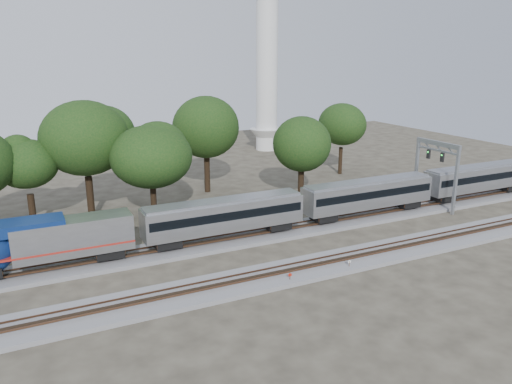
{
  "coord_description": "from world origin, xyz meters",
  "views": [
    {
      "loc": [
        -18.7,
        -40.89,
        19.77
      ],
      "look_at": [
        3.59,
        5.0,
        5.57
      ],
      "focal_mm": 35.0,
      "sensor_mm": 36.0,
      "label": 1
    }
  ],
  "objects": [
    {
      "name": "track_far",
      "position": [
        0.0,
        6.0,
        0.21
      ],
      "size": [
        160.0,
        5.0,
        0.73
      ],
      "color": "slate",
      "rests_on": "ground"
    },
    {
      "name": "signal_gantry",
      "position": [
        30.19,
        6.0,
        6.47
      ],
      "size": [
        0.62,
        7.3,
        8.88
      ],
      "color": "gray",
      "rests_on": "ground"
    },
    {
      "name": "track_near",
      "position": [
        0.0,
        -4.0,
        0.21
      ],
      "size": [
        160.0,
        5.0,
        0.73
      ],
      "color": "slate",
      "rests_on": "ground"
    },
    {
      "name": "tree_7",
      "position": [
        30.34,
        27.32,
        8.4
      ],
      "size": [
        8.56,
        8.56,
        12.07
      ],
      "color": "black",
      "rests_on": "ground"
    },
    {
      "name": "tree_6",
      "position": [
        16.19,
        16.65,
        7.87
      ],
      "size": [
        8.02,
        8.02,
        11.31
      ],
      "color": "black",
      "rests_on": "ground"
    },
    {
      "name": "tree_3",
      "position": [
        -11.39,
        20.47,
        10.11
      ],
      "size": [
        10.28,
        10.28,
        14.5
      ],
      "color": "black",
      "rests_on": "ground"
    },
    {
      "name": "train",
      "position": [
        38.53,
        6.0,
        3.24
      ],
      "size": [
        129.66,
        3.16,
        4.66
      ],
      "color": "silver",
      "rests_on": "ground"
    },
    {
      "name": "tree_2",
      "position": [
        -17.98,
        19.91,
        7.74
      ],
      "size": [
        7.89,
        7.89,
        11.12
      ],
      "color": "black",
      "rests_on": "ground"
    },
    {
      "name": "switch_stand_white",
      "position": [
        8.2,
        -5.66,
        0.65
      ],
      "size": [
        0.32,
        0.06,
        1.02
      ],
      "rotation": [
        0.0,
        0.0,
        -0.04
      ],
      "color": "#512D19",
      "rests_on": "ground"
    },
    {
      "name": "switch_stand_red",
      "position": [
        1.74,
        -5.71,
        0.64
      ],
      "size": [
        0.32,
        0.12,
        1.01
      ],
      "rotation": [
        0.0,
        0.0,
        -0.29
      ],
      "color": "#512D19",
      "rests_on": "ground"
    },
    {
      "name": "tree_5",
      "position": [
        6.0,
        26.41,
        9.57
      ],
      "size": [
        9.74,
        9.74,
        13.73
      ],
      "color": "black",
      "rests_on": "ground"
    },
    {
      "name": "switch_lever",
      "position": [
        5.87,
        -5.5,
        0.15
      ],
      "size": [
        0.57,
        0.45,
        0.3
      ],
      "primitive_type": "cube",
      "rotation": [
        0.0,
        0.0,
        0.35
      ],
      "color": "#512D19",
      "rests_on": "ground"
    },
    {
      "name": "tree_4",
      "position": [
        -4.73,
        15.94,
        8.13
      ],
      "size": [
        8.28,
        8.28,
        11.67
      ],
      "color": "black",
      "rests_on": "ground"
    },
    {
      "name": "ground",
      "position": [
        0.0,
        0.0,
        0.0
      ],
      "size": [
        160.0,
        160.0,
        0.0
      ],
      "primitive_type": "plane",
      "color": "#383328",
      "rests_on": "ground"
    }
  ]
}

